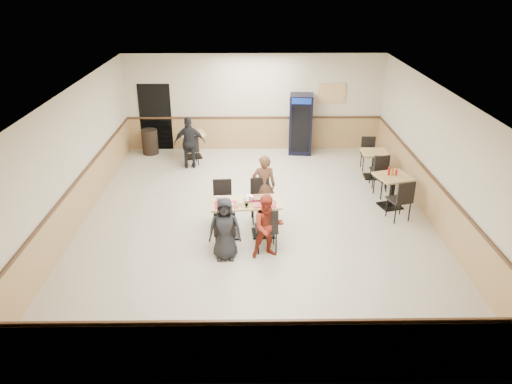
{
  "coord_description": "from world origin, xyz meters",
  "views": [
    {
      "loc": [
        -0.14,
        -10.29,
        5.31
      ],
      "look_at": [
        -0.02,
        -0.5,
        0.92
      ],
      "focal_mm": 35.0,
      "sensor_mm": 36.0,
      "label": 1
    }
  ],
  "objects_px": {
    "side_table_far": "(374,160)",
    "trash_bin": "(150,142)",
    "diner_woman_left": "(225,229)",
    "diner_man_opposite": "(264,186)",
    "side_table_near": "(392,186)",
    "lone_diner": "(190,143)",
    "diner_woman_right": "(268,227)",
    "main_table": "(246,213)",
    "pepsi_cooler": "(301,124)",
    "back_table": "(193,141)"
  },
  "relations": [
    {
      "from": "main_table",
      "to": "diner_woman_left",
      "type": "height_order",
      "value": "diner_woman_left"
    },
    {
      "from": "diner_woman_right",
      "to": "side_table_far",
      "type": "distance_m",
      "value": 5.13
    },
    {
      "from": "main_table",
      "to": "pepsi_cooler",
      "type": "height_order",
      "value": "pepsi_cooler"
    },
    {
      "from": "diner_woman_left",
      "to": "lone_diner",
      "type": "relative_size",
      "value": 0.87
    },
    {
      "from": "main_table",
      "to": "diner_man_opposite",
      "type": "bearing_deg",
      "value": 62.1
    },
    {
      "from": "back_table",
      "to": "lone_diner",
      "type": "bearing_deg",
      "value": -90.0
    },
    {
      "from": "trash_bin",
      "to": "lone_diner",
      "type": "bearing_deg",
      "value": -41.38
    },
    {
      "from": "lone_diner",
      "to": "diner_woman_left",
      "type": "bearing_deg",
      "value": 95.83
    },
    {
      "from": "main_table",
      "to": "trash_bin",
      "type": "xyz_separation_m",
      "value": [
        -3.02,
        5.29,
        -0.14
      ]
    },
    {
      "from": "side_table_near",
      "to": "pepsi_cooler",
      "type": "relative_size",
      "value": 0.51
    },
    {
      "from": "main_table",
      "to": "diner_man_opposite",
      "type": "distance_m",
      "value": 1.05
    },
    {
      "from": "main_table",
      "to": "diner_woman_left",
      "type": "bearing_deg",
      "value": -117.9
    },
    {
      "from": "back_table",
      "to": "side_table_far",
      "type": "bearing_deg",
      "value": -18.29
    },
    {
      "from": "side_table_near",
      "to": "pepsi_cooler",
      "type": "height_order",
      "value": "pepsi_cooler"
    },
    {
      "from": "diner_woman_right",
      "to": "back_table",
      "type": "bearing_deg",
      "value": 95.83
    },
    {
      "from": "diner_man_opposite",
      "to": "trash_bin",
      "type": "relative_size",
      "value": 1.94
    },
    {
      "from": "lone_diner",
      "to": "pepsi_cooler",
      "type": "bearing_deg",
      "value": -167.05
    },
    {
      "from": "diner_man_opposite",
      "to": "lone_diner",
      "type": "xyz_separation_m",
      "value": [
        -2.05,
        3.13,
        0.0
      ]
    },
    {
      "from": "main_table",
      "to": "diner_woman_left",
      "type": "relative_size",
      "value": 1.17
    },
    {
      "from": "side_table_near",
      "to": "trash_bin",
      "type": "relative_size",
      "value": 1.22
    },
    {
      "from": "diner_woman_left",
      "to": "side_table_near",
      "type": "xyz_separation_m",
      "value": [
        3.91,
        2.3,
        -0.12
      ]
    },
    {
      "from": "diner_woman_left",
      "to": "trash_bin",
      "type": "height_order",
      "value": "diner_woman_left"
    },
    {
      "from": "diner_woman_right",
      "to": "side_table_near",
      "type": "distance_m",
      "value": 3.8
    },
    {
      "from": "diner_woman_right",
      "to": "side_table_far",
      "type": "xyz_separation_m",
      "value": [
        3.05,
        4.11,
        -0.16
      ]
    },
    {
      "from": "diner_woman_left",
      "to": "diner_man_opposite",
      "type": "xyz_separation_m",
      "value": [
        0.82,
        1.87,
        0.1
      ]
    },
    {
      "from": "main_table",
      "to": "trash_bin",
      "type": "relative_size",
      "value": 1.98
    },
    {
      "from": "main_table",
      "to": "pepsi_cooler",
      "type": "bearing_deg",
      "value": 68.31
    },
    {
      "from": "main_table",
      "to": "side_table_far",
      "type": "xyz_separation_m",
      "value": [
        3.49,
        3.24,
        -0.03
      ]
    },
    {
      "from": "main_table",
      "to": "side_table_near",
      "type": "distance_m",
      "value": 3.76
    },
    {
      "from": "main_table",
      "to": "diner_man_opposite",
      "type": "height_order",
      "value": "diner_man_opposite"
    },
    {
      "from": "lone_diner",
      "to": "pepsi_cooler",
      "type": "distance_m",
      "value": 3.54
    },
    {
      "from": "diner_woman_left",
      "to": "pepsi_cooler",
      "type": "height_order",
      "value": "pepsi_cooler"
    },
    {
      "from": "lone_diner",
      "to": "side_table_near",
      "type": "bearing_deg",
      "value": 144.33
    },
    {
      "from": "lone_diner",
      "to": "main_table",
      "type": "bearing_deg",
      "value": 103.96
    },
    {
      "from": "diner_woman_left",
      "to": "diner_man_opposite",
      "type": "bearing_deg",
      "value": 65.57
    },
    {
      "from": "side_table_near",
      "to": "trash_bin",
      "type": "xyz_separation_m",
      "value": [
        -6.52,
        3.92,
        -0.15
      ]
    },
    {
      "from": "diner_woman_right",
      "to": "lone_diner",
      "type": "distance_m",
      "value": 5.36
    },
    {
      "from": "side_table_far",
      "to": "trash_bin",
      "type": "xyz_separation_m",
      "value": [
        -6.51,
        2.05,
        -0.11
      ]
    },
    {
      "from": "lone_diner",
      "to": "side_table_near",
      "type": "xyz_separation_m",
      "value": [
        5.14,
        -2.7,
        -0.22
      ]
    },
    {
      "from": "diner_woman_right",
      "to": "side_table_far",
      "type": "height_order",
      "value": "diner_woman_right"
    },
    {
      "from": "diner_woman_left",
      "to": "diner_woman_right",
      "type": "distance_m",
      "value": 0.85
    },
    {
      "from": "main_table",
      "to": "diner_man_opposite",
      "type": "xyz_separation_m",
      "value": [
        0.41,
        0.94,
        0.22
      ]
    },
    {
      "from": "lone_diner",
      "to": "diner_man_opposite",
      "type": "bearing_deg",
      "value": 115.2
    },
    {
      "from": "diner_woman_left",
      "to": "pepsi_cooler",
      "type": "xyz_separation_m",
      "value": [
        2.08,
        6.27,
        0.27
      ]
    },
    {
      "from": "side_table_near",
      "to": "back_table",
      "type": "relative_size",
      "value": 1.08
    },
    {
      "from": "trash_bin",
      "to": "diner_woman_right",
      "type": "bearing_deg",
      "value": -60.67
    },
    {
      "from": "trash_bin",
      "to": "side_table_near",
      "type": "bearing_deg",
      "value": -31.0
    },
    {
      "from": "diner_man_opposite",
      "to": "diner_woman_left",
      "type": "bearing_deg",
      "value": 64.34
    },
    {
      "from": "side_table_far",
      "to": "main_table",
      "type": "bearing_deg",
      "value": -137.13
    },
    {
      "from": "diner_man_opposite",
      "to": "back_table",
      "type": "xyz_separation_m",
      "value": [
        -2.05,
        4.0,
        -0.24
      ]
    }
  ]
}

